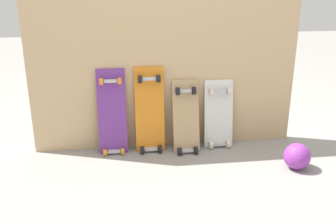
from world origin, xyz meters
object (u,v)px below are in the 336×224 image
Objects in this scene: skateboard_purple at (112,116)px; skateboard_white at (219,118)px; skateboard_orange at (150,114)px; skateboard_natural at (186,121)px; rubber_ball at (297,156)px.

skateboard_purple is 1.20× the size of skateboard_white.
skateboard_white is (0.56, 0.01, -0.06)m from skateboard_orange.
skateboard_natural is at bearing -170.54° from skateboard_white.
skateboard_purple is 1.42m from rubber_ball.
skateboard_orange reaches higher than skateboard_white.
skateboard_orange is 1.20× the size of skateboard_white.
skateboard_orange is at bearing -179.19° from skateboard_white.
skateboard_purple reaches higher than rubber_ball.
skateboard_orange is 3.82× the size of rubber_ball.
skateboard_white is (0.28, 0.05, -0.01)m from skateboard_natural.
skateboard_purple is at bearing 160.58° from rubber_ball.
skateboard_purple is 0.58m from skateboard_natural.
skateboard_white is at bearing 9.46° from skateboard_natural.
skateboard_natural is at bearing -7.64° from skateboard_orange.
skateboard_white is at bearing 134.87° from rubber_ball.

